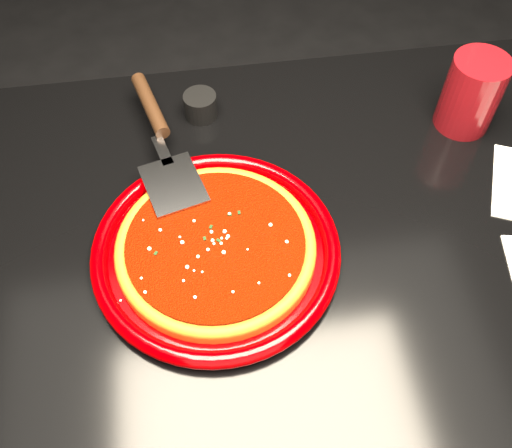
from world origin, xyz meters
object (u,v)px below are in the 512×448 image
Objects in this scene: table at (282,353)px; ramekin at (200,106)px; pizza_server at (162,139)px; cup at (471,94)px; plate at (216,250)px.

table is 0.50m from ramekin.
pizza_server is at bearing -126.23° from ramekin.
cup reaches higher than table.
ramekin reaches higher than plate.
pizza_server is 0.49m from cup.
table is at bearing -2.98° from plate.
plate is 0.47m from cup.
cup reaches higher than plate.
plate reaches higher than table.
plate is 1.02× the size of pizza_server.
pizza_server is at bearing 130.49° from table.
cup is (0.32, 0.20, 0.44)m from table.
plate is 0.28m from ramekin.
pizza_server is at bearing 107.68° from plate.
plate is (-0.11, 0.01, 0.39)m from table.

